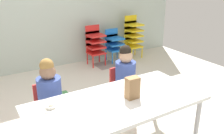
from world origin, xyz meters
The scene contains 12 objects.
ground_plane centered at (0.01, 0.00, -0.01)m, with size 6.66×4.64×0.02m.
back_wall centered at (0.00, 2.32, 1.28)m, with size 6.66×0.10×2.56m, color #B2C1B7.
craft_table centered at (0.15, -0.52, 0.55)m, with size 1.73×0.81×0.60m.
seated_child_near_camera centered at (-0.32, 0.11, 0.55)m, with size 0.32×0.31×0.92m.
seated_child_middle_seat centered at (0.67, 0.11, 0.55)m, with size 0.32×0.32×0.92m.
kid_chair_red_stack centered at (1.19, 1.96, 0.46)m, with size 0.32×0.30×0.80m.
kid_chair_blue_stack centered at (1.63, 1.96, 0.40)m, with size 0.32×0.30×0.68m.
kid_chair_yellow_stack centered at (2.13, 1.96, 0.52)m, with size 0.32×0.30×0.92m.
paper_bag_brown centered at (0.31, -0.55, 0.71)m, with size 0.13×0.09×0.22m, color #9E754C.
paper_plate_near_edge centered at (-0.45, -0.33, 0.60)m, with size 0.18×0.18×0.01m, color white.
paper_plate_center_table centered at (-0.16, -0.47, 0.60)m, with size 0.18×0.18×0.01m, color white.
donut_powdered_on_plate centered at (-0.45, -0.33, 0.62)m, with size 0.10×0.10×0.03m, color white.
Camera 1 is at (-0.96, -2.26, 1.73)m, focal length 38.79 mm.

